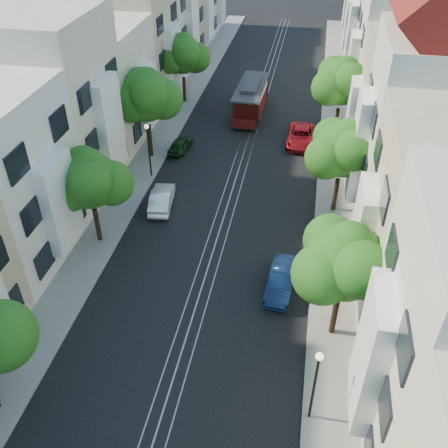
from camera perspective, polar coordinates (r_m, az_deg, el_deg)
The scene contains 22 objects.
ground at distance 41.94m, azimuth 2.51°, elevation 8.82°, with size 200.00×200.00×0.00m, color black.
sidewalk_east at distance 41.69m, azimuth 12.51°, elevation 7.85°, with size 2.50×80.00×0.12m, color gray.
sidewalk_west at distance 43.36m, azimuth -7.15°, elevation 9.65°, with size 2.50×80.00×0.12m, color gray.
rail_left at distance 42.00m, azimuth 1.75°, elevation 8.90°, with size 0.06×80.00×0.02m, color gray.
rail_slot at distance 41.93m, azimuth 2.51°, elevation 8.84°, with size 0.06×80.00×0.02m, color gray.
rail_right at distance 41.87m, azimuth 3.26°, elevation 8.77°, with size 0.06×80.00×0.02m, color gray.
lane_line at distance 41.94m, azimuth 2.51°, elevation 8.83°, with size 0.08×80.00×0.01m, color tan.
townhouses_east at distance 40.00m, azimuth 20.25°, elevation 13.37°, with size 7.75×72.00×12.00m.
townhouses_west at distance 42.85m, azimuth -13.87°, elevation 15.89°, with size 7.75×72.00×11.76m.
tree_e_b at distance 23.27m, azimuth 13.75°, elevation -4.38°, with size 4.93×4.08×6.68m.
tree_e_c at distance 32.49m, azimuth 13.49°, elevation 8.14°, with size 4.84×3.99×6.52m.
tree_e_d at distance 42.43m, azimuth 13.42°, elevation 15.44°, with size 5.01×4.16×6.85m.
tree_w_b at distance 29.88m, azimuth -15.07°, elevation 4.72°, with size 4.72×3.87×6.27m.
tree_w_c at distance 38.64m, azimuth -8.84°, elevation 14.20°, with size 5.13×4.28×7.09m.
tree_w_d at distance 48.68m, azimuth -4.69°, elevation 18.68°, with size 4.84×3.99×6.52m.
lamp_east at distance 21.13m, azimuth 10.46°, elevation -16.83°, with size 0.32×0.32×4.16m.
lamp_west at distance 36.77m, azimuth -8.66°, elevation 9.17°, with size 0.32×0.32×4.16m.
cable_car at distance 46.83m, azimuth 3.08°, elevation 14.22°, with size 2.59×7.56×2.88m.
parked_car_e_mid at distance 27.93m, azimuth 6.62°, elevation -6.39°, with size 1.38×3.96×1.30m, color #0C1D3F.
parked_car_e_far at distance 42.63m, azimuth 8.76°, elevation 9.89°, with size 2.16×4.68×1.30m, color maroon.
parked_car_w_mid at distance 34.38m, azimuth -7.12°, elevation 2.90°, with size 1.36×3.89×1.28m, color white.
parked_car_w_far at distance 41.20m, azimuth -4.99°, elevation 9.03°, with size 1.29×3.21×1.10m, color #143316.
Camera 1 is at (4.90, -8.72, 19.66)m, focal length 40.00 mm.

